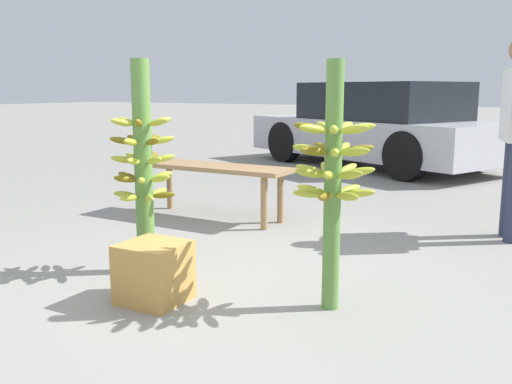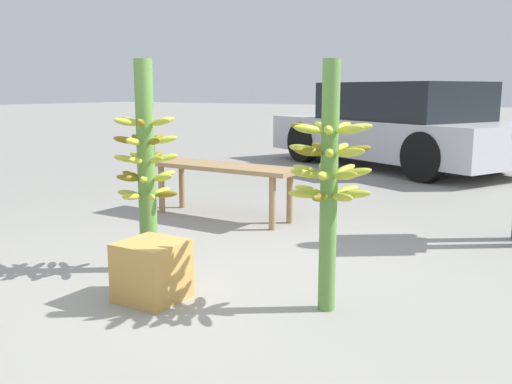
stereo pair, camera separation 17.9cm
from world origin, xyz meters
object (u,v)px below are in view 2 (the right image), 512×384
Objects in this scene: market_bench at (223,172)px; parked_car at (396,127)px; banana_stalk_left at (146,165)px; banana_stalk_center at (329,176)px; produce_crate at (152,271)px.

market_bench is 0.35× the size of parked_car.
market_bench is 4.35m from parked_car.
parked_car reaches higher than market_bench.
parked_car is (-0.22, 5.90, -0.08)m from banana_stalk_left.
banana_stalk_center is 2.42m from market_bench.
banana_stalk_center is at bearing -40.21° from market_bench.
produce_crate is at bearing -148.90° from parked_car.
banana_stalk_left is 5.90m from parked_car.
market_bench is at bearing 113.75° from produce_crate.
banana_stalk_center reaches higher than parked_car.
parked_car is at bearing 87.99° from market_bench.
parked_car is 12.92× the size of produce_crate.
banana_stalk_left reaches higher than banana_stalk_center.
parked_car is (0.26, 4.34, 0.20)m from market_bench.
banana_stalk_left reaches higher than market_bench.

